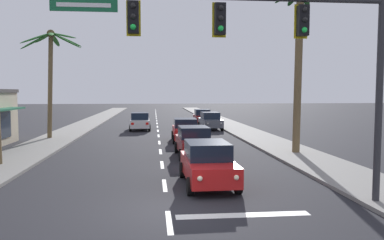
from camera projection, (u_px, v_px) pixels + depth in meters
ground_plane at (168, 211)px, 11.67m from camera, size 220.00×220.00×0.00m
sidewalk_right at (251, 134)px, 32.29m from camera, size 3.20×110.00×0.14m
sidewalk_left at (61, 136)px, 30.72m from camera, size 3.20×110.00×0.14m
lane_markings at (164, 137)px, 30.87m from camera, size 4.28×87.05×0.01m
traffic_signal_mast at (275, 41)px, 11.62m from camera, size 10.35×0.41×7.12m
sedan_lead_at_stop_bar at (208, 163)px, 14.96m from camera, size 2.01×4.48×1.68m
sedan_third_in_queue at (194, 141)px, 21.61m from camera, size 2.04×4.49×1.68m
sedan_fifth_in_queue at (185, 130)px, 28.25m from camera, size 2.00×4.47×1.68m
sedan_oncoming_far at (140, 121)px, 36.67m from camera, size 2.04×4.49×1.68m
sedan_parked_nearest_kerb at (202, 117)px, 43.38m from camera, size 2.00×4.47×1.68m
sedan_parked_mid_kerb at (210, 121)px, 37.18m from camera, size 2.05×4.49×1.68m
palm_left_third at (51, 57)px, 28.91m from camera, size 4.49×4.88×8.33m
palm_right_second at (299, 44)px, 21.86m from camera, size 3.25×3.10×9.82m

